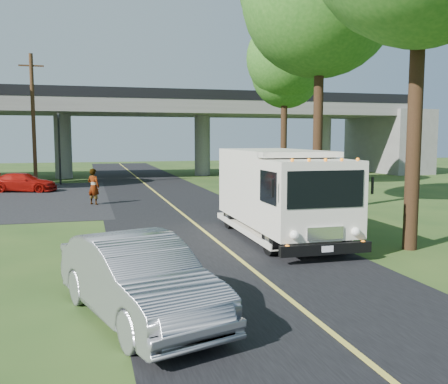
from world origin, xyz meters
name	(u,v)px	position (x,y,z in m)	size (l,w,h in m)	color
ground	(251,270)	(0.00, 0.00, 0.00)	(120.00, 120.00, 0.00)	#224017
road	(182,213)	(0.00, 10.00, 0.01)	(7.00, 90.00, 0.02)	black
lane_line	(182,213)	(0.00, 10.00, 0.03)	(0.12, 90.00, 0.01)	gold
overpass	(135,124)	(0.00, 32.00, 4.56)	(54.00, 10.00, 7.30)	slate
traffic_signal	(59,141)	(-6.00, 26.00, 3.20)	(0.18, 0.22, 5.20)	black
utility_pole	(33,120)	(-7.50, 24.00, 4.59)	(1.60, 0.26, 9.00)	#472D19
tree_right_far	(288,65)	(9.21, 19.84, 8.30)	(5.77, 5.67, 10.99)	#382314
step_van	(280,191)	(2.20, 3.56, 1.64)	(2.71, 7.22, 3.02)	silver
red_sedan	(24,182)	(-8.02, 21.67, 0.60)	(1.68, 4.13, 1.20)	#A3100A
silver_sedan	(138,278)	(-3.20, -2.79, 0.79)	(1.67, 4.79, 1.58)	gray
pedestrian	(94,187)	(-3.80, 14.15, 0.94)	(0.68, 0.45, 1.87)	gray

